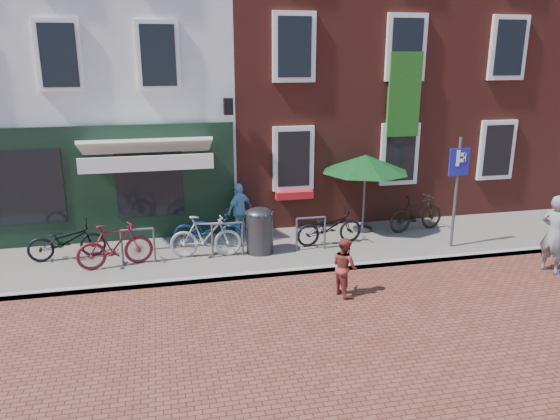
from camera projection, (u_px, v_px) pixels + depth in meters
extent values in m
plane|color=brown|center=(303.00, 274.00, 11.66)|extent=(80.00, 80.00, 0.00)
cube|color=slate|center=(327.00, 246.00, 13.26)|extent=(24.00, 3.00, 0.10)
cube|color=silver|center=(82.00, 59.00, 15.90)|extent=(8.00, 8.00, 9.00)
cube|color=maroon|center=(308.00, 43.00, 17.25)|extent=(6.00, 8.00, 10.00)
cube|color=maroon|center=(475.00, 44.00, 18.52)|extent=(6.00, 8.00, 10.00)
cylinder|color=#363639|center=(260.00, 233.00, 12.56)|extent=(0.64, 0.64, 0.95)
ellipsoid|color=#363639|center=(259.00, 211.00, 12.41)|extent=(0.64, 0.64, 0.29)
cylinder|color=#4C4C4F|center=(456.00, 193.00, 12.72)|extent=(0.07, 0.07, 2.68)
cube|color=#1B1C92|center=(459.00, 162.00, 12.49)|extent=(0.50, 0.04, 0.65)
cylinder|color=#4C4C4F|center=(362.00, 229.00, 14.26)|extent=(0.50, 0.50, 0.08)
cylinder|color=#4C4C4F|center=(364.00, 196.00, 14.01)|extent=(0.06, 0.06, 1.92)
cone|color=#104317|center=(366.00, 160.00, 13.74)|extent=(2.29, 2.29, 0.45)
imported|color=gray|center=(555.00, 234.00, 11.56)|extent=(0.60, 0.74, 1.75)
imported|color=maroon|center=(345.00, 267.00, 10.52)|extent=(0.58, 0.67, 1.19)
imported|color=#80BCE7|center=(240.00, 210.00, 13.66)|extent=(0.86, 0.77, 1.40)
imported|color=black|center=(67.00, 240.00, 12.15)|extent=(1.75, 0.78, 0.89)
imported|color=maroon|center=(115.00, 245.00, 11.69)|extent=(1.71, 0.79, 0.99)
imported|color=navy|center=(208.00, 229.00, 12.95)|extent=(1.78, 0.94, 0.89)
imported|color=gray|center=(206.00, 236.00, 12.28)|extent=(1.69, 0.65, 0.99)
imported|color=black|center=(329.00, 227.00, 13.12)|extent=(1.75, 0.75, 0.89)
imported|color=black|center=(416.00, 213.00, 14.12)|extent=(1.70, 0.75, 0.99)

